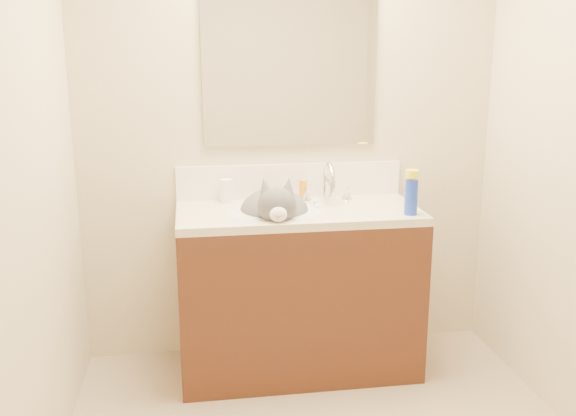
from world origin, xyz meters
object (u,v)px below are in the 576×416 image
object	(u,v)px
cat	(275,213)
amber_bottle	(303,190)
silver_jar	(284,195)
faucet	(328,185)
pill_bottle	(226,191)
vanity_cabinet	(298,294)
basin	(275,225)
spray_can	(411,197)

from	to	relation	value
cat	amber_bottle	bearing A→B (deg)	54.05
silver_jar	amber_bottle	bearing A→B (deg)	2.89
faucet	pill_bottle	distance (m)	0.53
vanity_cabinet	pill_bottle	distance (m)	0.65
basin	vanity_cabinet	bearing A→B (deg)	14.04
faucet	silver_jar	xyz separation A→B (m)	(-0.23, 0.06, -0.06)
basin	silver_jar	size ratio (longest dim) A/B	7.34
cat	basin	bearing A→B (deg)	-94.26
vanity_cabinet	basin	xyz separation A→B (m)	(-0.12, -0.03, 0.38)
silver_jar	spray_can	xyz separation A→B (m)	(0.56, -0.38, 0.05)
basin	pill_bottle	world-z (taller)	pill_bottle
faucet	cat	xyz separation A→B (m)	(-0.30, -0.15, -0.10)
basin	silver_jar	bearing A→B (deg)	71.66
faucet	cat	distance (m)	0.35
faucet	amber_bottle	xyz separation A→B (m)	(-0.12, 0.06, -0.03)
faucet	silver_jar	size ratio (longest dim) A/B	4.57
basin	amber_bottle	size ratio (longest dim) A/B	4.29
cat	silver_jar	world-z (taller)	cat
silver_jar	spray_can	bearing A→B (deg)	-34.11
cat	vanity_cabinet	bearing A→B (deg)	10.79
cat	faucet	bearing A→B (deg)	30.52
vanity_cabinet	spray_can	size ratio (longest dim) A/B	7.07
vanity_cabinet	basin	size ratio (longest dim) A/B	2.67
basin	cat	world-z (taller)	cat
basin	spray_can	world-z (taller)	spray_can
basin	faucet	xyz separation A→B (m)	(0.30, 0.17, 0.16)
cat	silver_jar	bearing A→B (deg)	74.40
spray_can	pill_bottle	bearing A→B (deg)	155.83
pill_bottle	basin	bearing A→B (deg)	-45.86
vanity_cabinet	cat	bearing A→B (deg)	-172.66
pill_bottle	cat	bearing A→B (deg)	-43.69
faucet	amber_bottle	distance (m)	0.14
spray_can	faucet	bearing A→B (deg)	136.05
pill_bottle	silver_jar	size ratio (longest dim) A/B	1.98
cat	silver_jar	size ratio (longest dim) A/B	8.12
vanity_cabinet	basin	bearing A→B (deg)	-165.96
faucet	pill_bottle	world-z (taller)	faucet
vanity_cabinet	silver_jar	xyz separation A→B (m)	(-0.05, 0.19, 0.48)
amber_bottle	silver_jar	bearing A→B (deg)	-177.11
amber_bottle	pill_bottle	bearing A→B (deg)	179.98
basin	amber_bottle	distance (m)	0.32
silver_jar	amber_bottle	distance (m)	0.11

